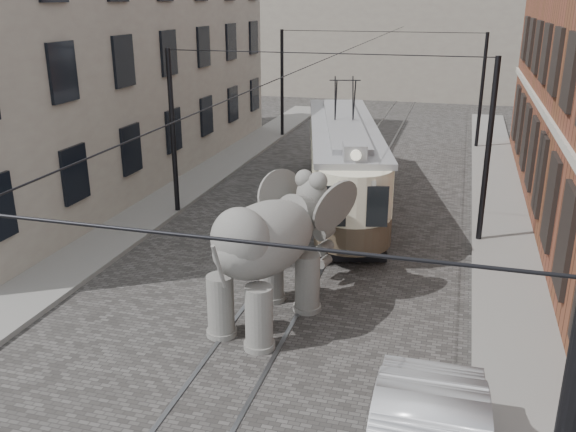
% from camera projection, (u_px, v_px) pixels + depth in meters
% --- Properties ---
extents(ground, '(120.00, 120.00, 0.00)m').
position_uv_depth(ground, '(274.00, 305.00, 16.28)').
color(ground, '#494643').
extents(tram_rails, '(1.54, 80.00, 0.02)m').
position_uv_depth(tram_rails, '(274.00, 304.00, 16.28)').
color(tram_rails, slate).
rests_on(tram_rails, ground).
extents(sidewalk_right, '(2.00, 60.00, 0.15)m').
position_uv_depth(sidewalk_right, '(515.00, 334.00, 14.73)').
color(sidewalk_right, slate).
rests_on(sidewalk_right, ground).
extents(sidewalk_left, '(2.00, 60.00, 0.15)m').
position_uv_depth(sidewalk_left, '(60.00, 274.00, 17.92)').
color(sidewalk_left, slate).
rests_on(sidewalk_left, ground).
extents(stucco_building, '(7.00, 24.00, 10.00)m').
position_uv_depth(stucco_building, '(96.00, 63.00, 26.50)').
color(stucco_building, gray).
rests_on(stucco_building, ground).
extents(distant_block, '(28.00, 10.00, 14.00)m').
position_uv_depth(distant_block, '(417.00, 6.00, 50.27)').
color(distant_block, gray).
rests_on(distant_block, ground).
extents(catenary, '(11.00, 30.20, 6.00)m').
position_uv_depth(catenary, '(313.00, 150.00, 19.88)').
color(catenary, black).
rests_on(catenary, ground).
extents(tram, '(5.38, 12.35, 4.80)m').
position_uv_depth(tram, '(343.00, 143.00, 23.58)').
color(tram, beige).
rests_on(tram, ground).
extents(elephant, '(4.54, 6.24, 3.42)m').
position_uv_depth(elephant, '(265.00, 258.00, 14.87)').
color(elephant, '#5E5C57').
rests_on(elephant, ground).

